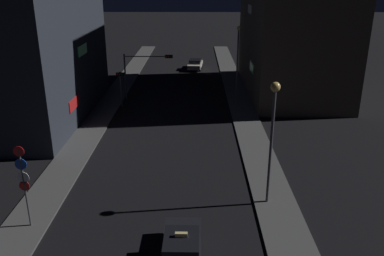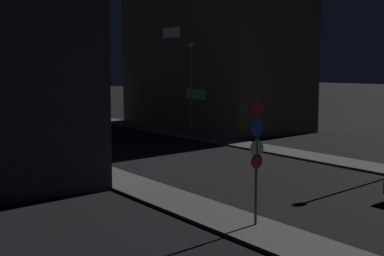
# 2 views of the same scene
# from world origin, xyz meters

# --- Properties ---
(sidewalk_left) EXTENTS (2.47, 70.62, 0.12)m
(sidewalk_left) POSITION_xyz_m (-6.79, 33.31, 0.06)
(sidewalk_left) COLOR #4C4C4C
(sidewalk_left) RESTS_ON ground_plane
(sidewalk_right) EXTENTS (2.47, 70.62, 0.12)m
(sidewalk_right) POSITION_xyz_m (6.79, 33.31, 0.06)
(sidewalk_right) COLOR #4C4C4C
(sidewalk_right) RESTS_ON ground_plane
(building_facade_right) EXTENTS (9.40, 19.45, 19.74)m
(building_facade_right) POSITION_xyz_m (12.68, 37.85, 9.87)
(building_facade_right) COLOR #473D33
(building_facade_right) RESTS_ON ground_plane
(far_car) EXTENTS (2.24, 4.61, 1.42)m
(far_car) POSITION_xyz_m (2.06, 49.16, 0.73)
(far_car) COLOR silver
(far_car) RESTS_ON ground_plane
(traffic_light_overhead) EXTENTS (5.13, 0.41, 4.85)m
(traffic_light_overhead) POSITION_xyz_m (-3.23, 34.12, 3.59)
(traffic_light_overhead) COLOR #47474C
(traffic_light_overhead) RESTS_ON ground_plane
(traffic_light_left_kerb) EXTENTS (0.80, 0.42, 3.60)m
(traffic_light_left_kerb) POSITION_xyz_m (-5.30, 31.32, 2.59)
(traffic_light_left_kerb) COLOR #47474C
(traffic_light_left_kerb) RESTS_ON ground_plane
(sign_pole_left) EXTENTS (0.61, 0.10, 4.50)m
(sign_pole_left) POSITION_xyz_m (-6.46, 10.40, 2.80)
(sign_pole_left) COLOR #47474C
(sign_pole_left) RESTS_ON sidewalk_left
(street_lamp_far_block) EXTENTS (0.37, 0.37, 7.78)m
(street_lamp_far_block) POSITION_xyz_m (6.28, 32.28, 4.67)
(street_lamp_far_block) COLOR #47474C
(street_lamp_far_block) RESTS_ON sidewalk_right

